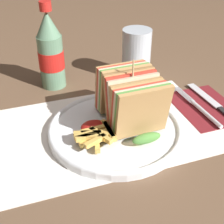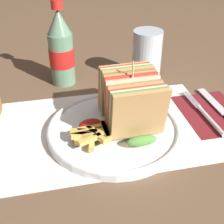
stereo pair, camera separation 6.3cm
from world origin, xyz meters
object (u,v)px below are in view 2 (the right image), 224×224
(plate_main, at_px, (114,130))
(club_sandwich, at_px, (131,101))
(knife, at_px, (222,111))
(glass_near, at_px, (147,56))
(coke_bottle_near, at_px, (61,50))
(fork, at_px, (207,116))

(plate_main, height_order, club_sandwich, club_sandwich)
(knife, relative_size, glass_near, 1.47)
(plate_main, xyz_separation_m, knife, (0.25, 0.02, -0.00))
(plate_main, distance_m, coke_bottle_near, 0.27)
(plate_main, relative_size, coke_bottle_near, 1.28)
(club_sandwich, relative_size, fork, 0.93)
(plate_main, relative_size, club_sandwich, 1.60)
(coke_bottle_near, bearing_deg, plate_main, -71.90)
(knife, height_order, coke_bottle_near, coke_bottle_near)
(coke_bottle_near, bearing_deg, glass_near, -8.90)
(knife, xyz_separation_m, glass_near, (-0.12, 0.19, 0.06))
(glass_near, bearing_deg, club_sandwich, -115.25)
(club_sandwich, bearing_deg, coke_bottle_near, 115.77)
(plate_main, bearing_deg, fork, 1.98)
(fork, xyz_separation_m, knife, (0.05, 0.02, -0.00))
(plate_main, distance_m, club_sandwich, 0.07)
(fork, bearing_deg, knife, 16.50)
(knife, bearing_deg, club_sandwich, -177.56)
(plate_main, relative_size, knife, 1.38)
(plate_main, height_order, knife, plate_main)
(plate_main, height_order, glass_near, glass_near)
(knife, distance_m, glass_near, 0.23)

